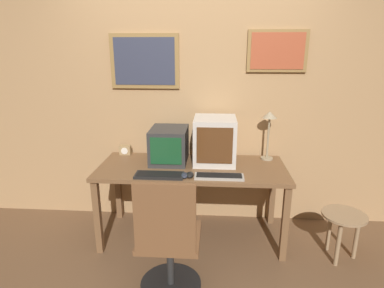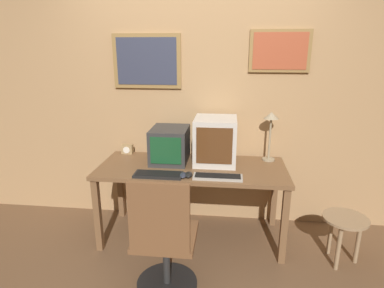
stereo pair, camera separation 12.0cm
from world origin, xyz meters
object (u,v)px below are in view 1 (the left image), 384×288
mouse_near_keyboard (190,175)px  desk_clock (125,150)px  desk_lamp (269,123)px  side_stool (343,223)px  monitor_left (169,145)px  office_chair (169,245)px  monitor_right (215,140)px  keyboard_side (219,176)px  keyboard_main (159,175)px  mouse_far_corner (184,175)px

mouse_near_keyboard → desk_clock: 0.90m
desk_clock → desk_lamp: (1.43, -0.04, 0.31)m
mouse_near_keyboard → side_stool: size_ratio=0.27×
desk_clock → side_stool: 2.14m
monitor_left → office_chair: 1.02m
monitor_right → desk_lamp: desk_lamp is taller
monitor_left → side_stool: monitor_left is taller
keyboard_side → office_chair: bearing=-125.5°
desk_lamp → side_stool: (0.60, -0.50, -0.75)m
keyboard_side → desk_clock: 1.10m
monitor_left → desk_lamp: (0.95, 0.13, 0.20)m
mouse_near_keyboard → office_chair: office_chair is taller
keyboard_main → office_chair: (0.14, -0.50, -0.34)m
monitor_right → keyboard_main: 0.65m
mouse_near_keyboard → keyboard_main: bearing=-177.2°
mouse_far_corner → side_stool: mouse_far_corner is taller
monitor_right → mouse_far_corner: size_ratio=3.78×
keyboard_side → mouse_far_corner: (-0.29, -0.00, 0.00)m
desk_clock → office_chair: size_ratio=0.12×
monitor_left → desk_lamp: size_ratio=0.88×
mouse_far_corner → office_chair: 0.62m
desk_lamp → keyboard_main: bearing=-152.0°
keyboard_side → mouse_near_keyboard: size_ratio=3.53×
monitor_left → keyboard_side: 0.63m
desk_clock → monitor_left: bearing=-20.0°
mouse_far_corner → office_chair: office_chair is taller
monitor_left → desk_lamp: 0.98m
monitor_right → mouse_far_corner: monitor_right is taller
desk_lamp → monitor_left: bearing=-172.0°
mouse_near_keyboard → side_stool: (1.31, 0.00, -0.41)m
monitor_left → desk_clock: bearing=160.0°
keyboard_side → desk_lamp: size_ratio=0.87×
monitor_left → mouse_far_corner: bearing=-64.8°
office_chair → monitor_right: bearing=70.5°
keyboard_main → side_stool: 1.63m
desk_lamp → side_stool: 1.09m
monitor_right → keyboard_main: bearing=-139.2°
keyboard_main → mouse_near_keyboard: bearing=2.8°
mouse_near_keyboard → keyboard_side: bearing=-1.6°
keyboard_side → side_stool: size_ratio=0.97×
mouse_far_corner → keyboard_side: bearing=0.9°
monitor_left → desk_clock: (-0.48, 0.17, -0.12)m
desk_clock → mouse_near_keyboard: bearing=-37.7°
monitor_right → office_chair: (-0.32, -0.90, -0.54)m
monitor_left → desk_clock: monitor_left is taller
mouse_near_keyboard → desk_lamp: size_ratio=0.25×
keyboard_side → office_chair: (-0.36, -0.51, -0.34)m
side_stool → monitor_left: bearing=166.5°
mouse_far_corner → side_stool: (1.36, 0.02, -0.41)m
monitor_right → keyboard_side: (0.04, -0.39, -0.20)m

